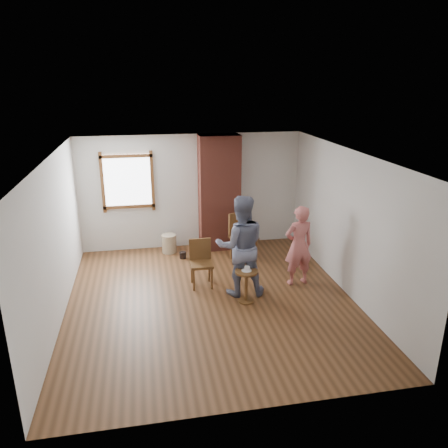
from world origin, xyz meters
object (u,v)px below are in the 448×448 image
(dining_chair_left, at_px, (201,260))
(stoneware_crock, at_px, (169,243))
(side_table, at_px, (246,281))
(person_pink, at_px, (299,246))
(dining_chair_right, at_px, (242,234))
(man, at_px, (241,246))

(dining_chair_left, bearing_deg, stoneware_crock, 106.42)
(stoneware_crock, relative_size, dining_chair_left, 0.47)
(side_table, xyz_separation_m, person_pink, (1.13, 0.53, 0.37))
(dining_chair_right, xyz_separation_m, person_pink, (0.79, -1.36, 0.20))
(man, bearing_deg, stoneware_crock, -57.41)
(stoneware_crock, xyz_separation_m, side_table, (1.18, -2.55, 0.19))
(dining_chair_left, relative_size, side_table, 1.49)
(dining_chair_right, relative_size, person_pink, 0.66)
(dining_chair_left, relative_size, dining_chair_right, 0.87)
(dining_chair_right, xyz_separation_m, side_table, (-0.34, -1.89, -0.17))
(stoneware_crock, height_order, person_pink, person_pink)
(stoneware_crock, height_order, side_table, side_table)
(stoneware_crock, bearing_deg, person_pink, -41.20)
(dining_chair_left, height_order, side_table, dining_chair_left)
(side_table, bearing_deg, dining_chair_left, 129.71)
(dining_chair_right, distance_m, man, 1.63)
(side_table, distance_m, person_pink, 1.30)
(stoneware_crock, distance_m, person_pink, 3.12)
(stoneware_crock, distance_m, side_table, 2.81)
(side_table, bearing_deg, man, 95.10)
(side_table, height_order, person_pink, person_pink)
(stoneware_crock, height_order, dining_chair_right, dining_chair_right)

